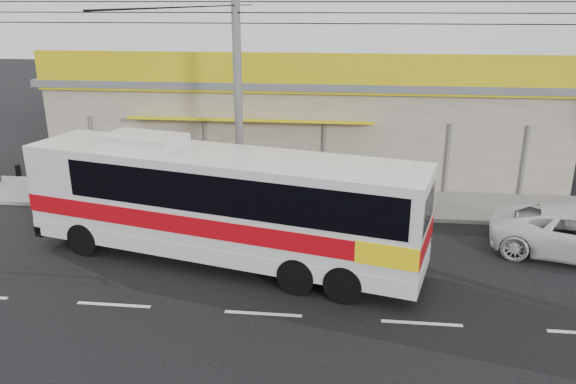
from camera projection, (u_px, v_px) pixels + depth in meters
name	position (u px, v px, depth m)	size (l,w,h in m)	color
ground	(276.00, 270.00, 16.76)	(120.00, 120.00, 0.00)	black
sidewalk	(296.00, 200.00, 22.38)	(30.00, 3.20, 0.15)	gray
lane_markings	(263.00, 314.00, 14.40)	(50.00, 0.12, 0.01)	silver
storefront_building	(307.00, 118.00, 26.87)	(22.60, 9.20, 5.70)	gray
coach_bus	(226.00, 200.00, 16.69)	(12.48, 5.50, 3.77)	silver
motorbike_red	(124.00, 175.00, 23.73)	(0.63, 1.80, 0.95)	maroon
utility_pole	(235.00, 5.00, 18.49)	(34.00, 14.00, 9.07)	#5F5F5C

